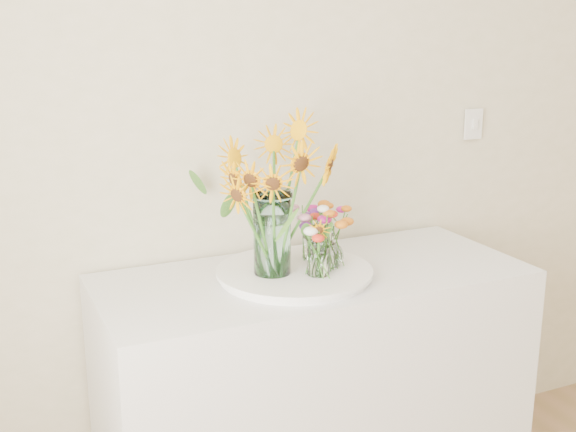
# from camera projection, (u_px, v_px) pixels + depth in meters

# --- Properties ---
(counter) EXTENTS (1.40, 0.60, 0.90)m
(counter) POSITION_uv_depth(u_px,v_px,m) (313.00, 398.00, 2.46)
(counter) COLOR white
(counter) RESTS_ON ground_plane
(tray) EXTENTS (0.47, 0.47, 0.02)m
(tray) POSITION_uv_depth(u_px,v_px,m) (295.00, 274.00, 2.29)
(tray) COLOR white
(tray) RESTS_ON counter
(mason_jar) EXTENTS (0.13, 0.13, 0.27)m
(mason_jar) POSITION_uv_depth(u_px,v_px,m) (272.00, 233.00, 2.22)
(mason_jar) COLOR #B5EEEF
(mason_jar) RESTS_ON tray
(sunflower_bouquet) EXTENTS (0.77, 0.77, 0.51)m
(sunflower_bouquet) POSITION_uv_depth(u_px,v_px,m) (272.00, 195.00, 2.19)
(sunflower_bouquet) COLOR #FAA905
(sunflower_bouquet) RESTS_ON tray
(small_vase_a) EXTENTS (0.09, 0.09, 0.12)m
(small_vase_a) POSITION_uv_depth(u_px,v_px,m) (318.00, 258.00, 2.22)
(small_vase_a) COLOR white
(small_vase_a) RESTS_ON tray
(wildflower_posy_a) EXTENTS (0.20, 0.20, 0.21)m
(wildflower_posy_a) POSITION_uv_depth(u_px,v_px,m) (319.00, 244.00, 2.21)
(wildflower_posy_a) COLOR #CE6611
(wildflower_posy_a) RESTS_ON tray
(small_vase_b) EXTENTS (0.10, 0.10, 0.14)m
(small_vase_b) POSITION_uv_depth(u_px,v_px,m) (329.00, 247.00, 2.29)
(small_vase_b) COLOR white
(small_vase_b) RESTS_ON tray
(wildflower_posy_b) EXTENTS (0.23, 0.23, 0.23)m
(wildflower_posy_b) POSITION_uv_depth(u_px,v_px,m) (329.00, 233.00, 2.28)
(wildflower_posy_b) COLOR #CE6611
(wildflower_posy_b) RESTS_ON tray
(small_vase_c) EXTENTS (0.08, 0.08, 0.12)m
(small_vase_c) POSITION_uv_depth(u_px,v_px,m) (313.00, 242.00, 2.39)
(small_vase_c) COLOR white
(small_vase_c) RESTS_ON tray
(wildflower_posy_c) EXTENTS (0.18, 0.18, 0.21)m
(wildflower_posy_c) POSITION_uv_depth(u_px,v_px,m) (313.00, 229.00, 2.37)
(wildflower_posy_c) COLOR #CE6611
(wildflower_posy_c) RESTS_ON tray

